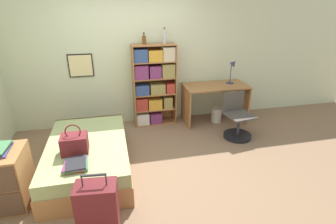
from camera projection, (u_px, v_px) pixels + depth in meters
name	position (u px, v px, depth m)	size (l,w,h in m)	color
ground_plane	(143.00, 164.00, 4.03)	(14.00, 14.00, 0.00)	#84664C
wall_back	(129.00, 58.00, 4.98)	(10.00, 0.09, 2.60)	beige
bed	(89.00, 156.00, 3.80)	(1.12, 1.80, 0.47)	#A36B3D
handbag	(75.00, 144.00, 3.40)	(0.33, 0.26, 0.40)	maroon
book_stack_on_bed	(76.00, 164.00, 3.13)	(0.30, 0.34, 0.06)	#B2382D
suitcase	(98.00, 211.00, 2.67)	(0.43, 0.30, 0.79)	#5B191E
dresser	(0.00, 179.00, 3.11)	(0.61, 0.59, 0.72)	#A36B3D
bookcase	(154.00, 84.00, 5.06)	(0.82, 0.32, 1.58)	#A36B3D
bottle_green	(144.00, 40.00, 4.74)	(0.07, 0.07, 0.21)	brown
bottle_brown	(164.00, 38.00, 4.77)	(0.06, 0.06, 0.29)	#B7BCC1
desk	(215.00, 96.00, 5.28)	(1.26, 0.64, 0.77)	#A36B3D
desk_lamp	(233.00, 67.00, 5.18)	(0.20, 0.15, 0.49)	navy
desk_chair	(237.00, 124.00, 4.75)	(0.52, 0.52, 0.81)	black
waste_bin	(216.00, 115.00, 5.38)	(0.21, 0.21, 0.29)	#B7B2A8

